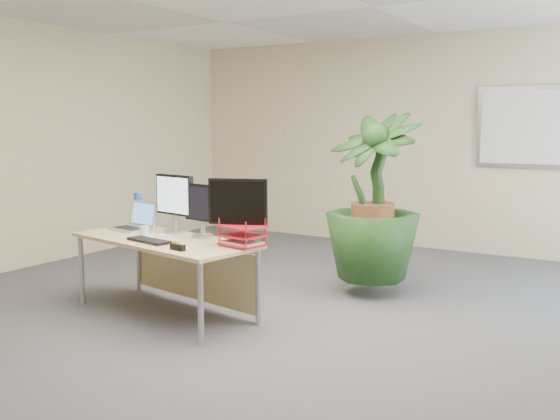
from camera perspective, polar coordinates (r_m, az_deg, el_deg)
The scene contains 17 objects.
floor at distance 4.75m, azimuth -1.82°, elevation -11.65°, with size 8.00×8.00×0.00m, color #444449.
back_wall at distance 8.13m, azimuth 13.81°, elevation 5.98°, with size 7.00×0.04×2.70m, color beige.
whiteboard at distance 7.81m, azimuth 22.26°, elevation 7.03°, with size 1.30×0.04×0.95m.
desk at distance 5.34m, azimuth -9.76°, elevation -3.86°, with size 1.77×0.99×0.64m.
floor_plant at distance 5.82m, azimuth 8.46°, elevation -0.47°, with size 0.84×0.84×1.50m, color #1A3D16.
monitor_left at distance 5.51m, azimuth -9.62°, elevation 0.96°, with size 0.45×0.21×0.50m.
monitor_right at distance 5.24m, azimuth -7.12°, elevation 0.28°, with size 0.40×0.18×0.44m.
monitor_dark at distance 4.90m, azimuth -3.86°, elevation 0.30°, with size 0.45×0.21×0.52m.
laptop at distance 5.78m, azimuth -13.09°, elevation -1.12°, with size 0.39×0.35×0.25m.
keyboard at distance 5.13m, azimuth -11.90°, elevation -2.75°, with size 0.41×0.14×0.02m, color black.
coffee_mug at distance 5.43m, azimuth -12.32°, elevation -1.87°, with size 0.11×0.07×0.08m.
spiral_notebook at distance 5.30m, azimuth -11.05°, elevation -2.46°, with size 0.27×0.20×0.01m, color silver.
orange_pen at distance 5.27m, azimuth -10.78°, elevation -2.40°, with size 0.01×0.01×0.13m, color orange.
yellow_highlighter at distance 5.08m, azimuth -9.76°, elevation -2.85°, with size 0.02×0.02×0.12m, color #F9FF1A.
water_bottle at distance 5.97m, azimuth -12.83°, elevation 0.01°, with size 0.08×0.08×0.31m.
letter_tray at distance 4.86m, azimuth -3.48°, elevation -2.51°, with size 0.36×0.30×0.15m.
stapler at distance 4.76m, azimuth -9.34°, elevation -3.37°, with size 0.14×0.04×0.05m, color black.
Camera 1 is at (2.45, -3.74, 1.59)m, focal length 40.00 mm.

